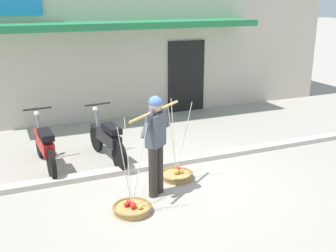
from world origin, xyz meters
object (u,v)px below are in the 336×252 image
at_px(fruit_basket_left_side, 177,175).
at_px(motorcycle_nearest_shop, 45,146).
at_px(motorcycle_second_in_row, 108,139).
at_px(fruit_basket_right_side, 132,208).
at_px(fruit_vendor, 156,139).

bearing_deg(fruit_basket_left_side, motorcycle_nearest_shop, 146.16).
height_order(motorcycle_nearest_shop, motorcycle_second_in_row, same).
bearing_deg(fruit_basket_right_side, motorcycle_nearest_shop, 113.50).
xyz_separation_m(motorcycle_nearest_shop, motorcycle_second_in_row, (1.20, -0.11, 0.00)).
relative_size(fruit_basket_right_side, motorcycle_nearest_shop, 0.80).
bearing_deg(motorcycle_nearest_shop, fruit_basket_left_side, -33.84).
relative_size(fruit_vendor, fruit_basket_left_side, 1.17).
bearing_deg(fruit_basket_right_side, motorcycle_second_in_row, 84.57).
bearing_deg(motorcycle_nearest_shop, fruit_basket_right_side, -66.50).
height_order(fruit_basket_right_side, motorcycle_second_in_row, fruit_basket_right_side).
height_order(fruit_basket_right_side, motorcycle_nearest_shop, fruit_basket_right_side).
height_order(fruit_vendor, motorcycle_second_in_row, fruit_vendor).
distance_m(motorcycle_nearest_shop, motorcycle_second_in_row, 1.21).
height_order(fruit_vendor, fruit_basket_left_side, fruit_vendor).
xyz_separation_m(fruit_basket_left_side, fruit_basket_right_side, (-1.13, -0.86, 0.00)).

